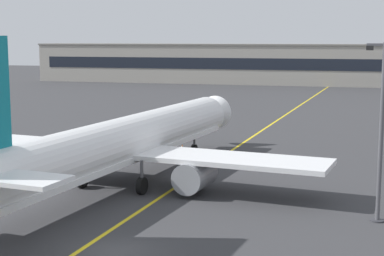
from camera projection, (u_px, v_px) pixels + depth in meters
The scene contains 6 objects.
ground_plane at pixel (115, 252), 32.94m from camera, with size 400.00×400.00×0.00m, color #353538.
taxiway_centreline at pixel (229, 152), 61.55m from camera, with size 0.30×180.00×0.01m, color yellow.
airliner_foreground at pixel (123, 144), 47.19m from camera, with size 32.35×41.47×11.65m.
apron_lamp_post at pixel (381, 129), 37.56m from camera, with size 2.24×0.90×11.26m.
safety_cone_by_nose_gear at pixel (182, 147), 63.17m from camera, with size 0.44×0.44×0.55m.
terminal_building at pixel (320, 64), 149.76m from camera, with size 148.54×12.40×10.04m.
Camera 1 is at (12.39, -29.35, 11.52)m, focal length 56.65 mm.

